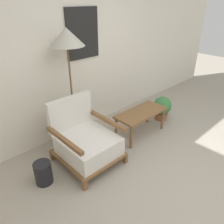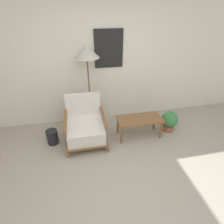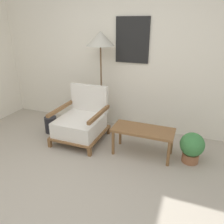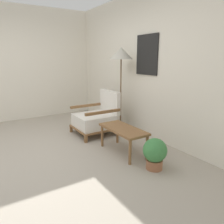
# 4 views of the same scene
# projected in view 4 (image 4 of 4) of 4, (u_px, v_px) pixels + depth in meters

# --- Properties ---
(ground_plane) EXTENTS (14.00, 14.00, 0.00)m
(ground_plane) POSITION_uv_depth(u_px,v_px,m) (33.00, 157.00, 3.39)
(ground_plane) COLOR #A89E8E
(wall_back) EXTENTS (8.00, 0.09, 2.70)m
(wall_back) POSITION_uv_depth(u_px,v_px,m) (143.00, 66.00, 4.18)
(wall_back) COLOR silver
(wall_back) RESTS_ON ground_plane
(wall_left) EXTENTS (0.06, 8.00, 2.70)m
(wall_left) POSITION_uv_depth(u_px,v_px,m) (26.00, 64.00, 5.30)
(wall_left) COLOR silver
(wall_left) RESTS_ON ground_plane
(armchair) EXTENTS (0.74, 0.80, 0.85)m
(armchair) POSITION_uv_depth(u_px,v_px,m) (96.00, 118.00, 4.39)
(armchair) COLOR brown
(armchair) RESTS_ON ground_plane
(floor_lamp) EXTENTS (0.46, 0.46, 1.70)m
(floor_lamp) POSITION_uv_depth(u_px,v_px,m) (121.00, 57.00, 4.22)
(floor_lamp) COLOR brown
(floor_lamp) RESTS_ON ground_plane
(coffee_table) EXTENTS (0.88, 0.40, 0.41)m
(coffee_table) POSITION_uv_depth(u_px,v_px,m) (123.00, 132.00, 3.48)
(coffee_table) COLOR brown
(coffee_table) RESTS_ON ground_plane
(vase) EXTENTS (0.21, 0.21, 0.29)m
(vase) POSITION_uv_depth(u_px,v_px,m) (84.00, 119.00, 4.96)
(vase) COLOR black
(vase) RESTS_ON ground_plane
(potted_plant) EXTENTS (0.33, 0.33, 0.44)m
(potted_plant) POSITION_uv_depth(u_px,v_px,m) (155.00, 152.00, 2.97)
(potted_plant) COLOR #935B3D
(potted_plant) RESTS_ON ground_plane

